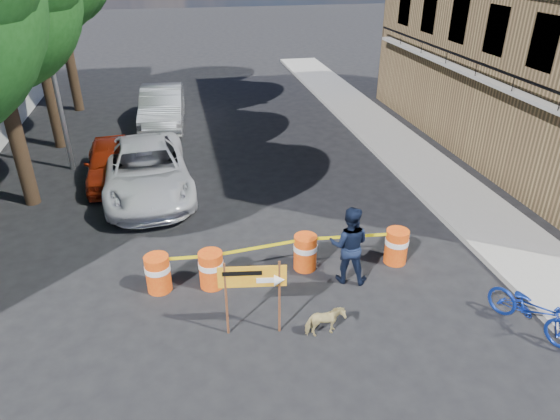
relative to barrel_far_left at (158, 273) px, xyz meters
name	(u,v)px	position (x,y,z in m)	size (l,w,h in m)	color
ground	(301,320)	(2.94, -1.70, -0.47)	(120.00, 120.00, 0.00)	black
sidewalk_east	(436,178)	(9.14, 4.30, -0.40)	(2.40, 40.00, 0.15)	gray
streetlamp	(48,41)	(-2.99, 7.80, 3.90)	(1.25, 0.18, 8.00)	gray
barrel_far_left	(158,273)	(0.00, 0.00, 0.00)	(0.58, 0.58, 0.90)	#ED3C0D
barrel_mid_left	(211,269)	(1.20, -0.09, 0.00)	(0.58, 0.58, 0.90)	#ED3C0D
barrel_mid_right	(305,252)	(3.50, 0.17, 0.00)	(0.58, 0.58, 0.90)	#ED3C0D
barrel_far_right	(396,246)	(5.78, -0.04, 0.00)	(0.58, 0.58, 0.90)	#ED3C0D
detour_sign	(261,282)	(2.06, -1.89, 0.79)	(1.33, 0.35, 1.73)	#592D19
pedestrian	(349,245)	(4.36, -0.50, 0.49)	(0.94, 0.73, 1.93)	black
bicycle	(538,292)	(7.48, -2.93, 0.49)	(0.67, 1.01, 1.92)	#132E9C
dog	(325,322)	(3.30, -2.24, -0.14)	(0.36, 0.79, 0.67)	tan
suv_white	(147,170)	(-0.35, 5.30, 0.31)	(2.60, 5.64, 1.57)	white
sedan_red	(111,162)	(-1.56, 6.48, 0.19)	(1.57, 3.91, 1.33)	maroon
sedan_silver	(162,107)	(0.14, 12.13, 0.35)	(1.75, 5.00, 1.65)	#B9BCC1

